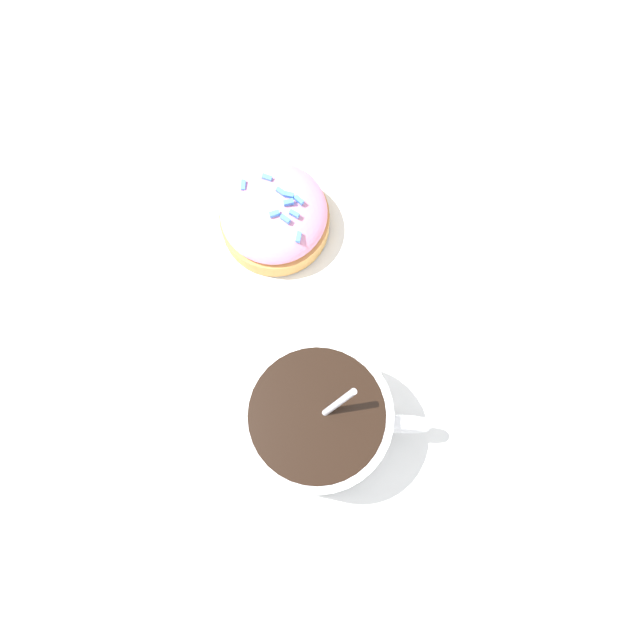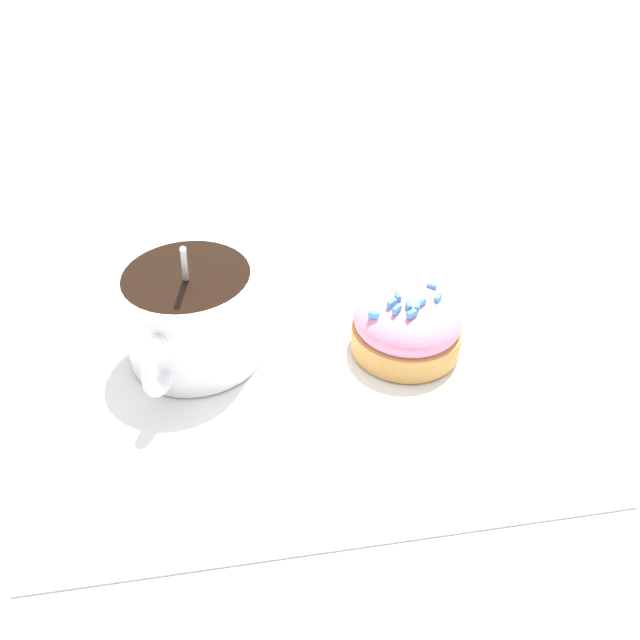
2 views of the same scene
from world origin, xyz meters
TOP-DOWN VIEW (x-y plane):
  - ground_plane at (0.00, 0.00)m, footprint 3.00×3.00m
  - paper_napkin at (0.00, 0.00)m, footprint 0.37×0.36m
  - coffee_cup at (0.08, 0.00)m, footprint 0.09×0.12m
  - frosted_pastry at (-0.07, 0.00)m, footprint 0.08×0.08m

SIDE VIEW (x-z plane):
  - ground_plane at x=0.00m, z-range 0.00..0.00m
  - paper_napkin at x=0.00m, z-range 0.00..0.00m
  - frosted_pastry at x=-0.07m, z-range 0.00..0.05m
  - coffee_cup at x=0.08m, z-range -0.01..0.09m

